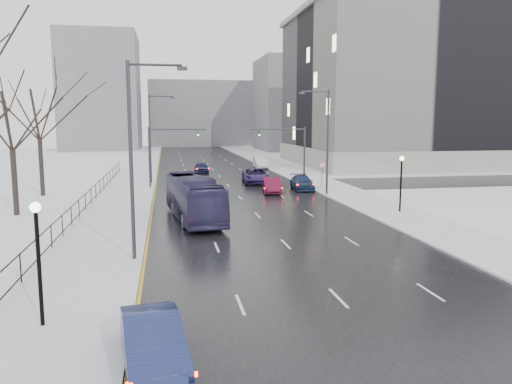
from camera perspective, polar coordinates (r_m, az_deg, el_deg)
road at (r=66.06m, az=-4.38°, el=1.96°), size 16.00×150.00×0.04m
cross_road at (r=54.22m, az=-3.07°, el=0.62°), size 130.00×10.00×0.04m
sidewalk_left at (r=65.82m, az=-13.52°, el=1.79°), size 5.00×150.00×0.16m
sidewalk_right at (r=67.92m, az=4.47°, el=2.18°), size 5.00×150.00×0.16m
park_strip at (r=67.05m, az=-21.65°, el=1.54°), size 14.00×150.00×0.12m
tree_park_d at (r=41.49m, az=-25.64°, el=-2.53°), size 8.75×8.75×12.50m
tree_park_e at (r=51.15m, az=-23.14°, el=-0.50°), size 9.45×9.45×13.50m
iron_fence at (r=36.42m, az=-20.08°, el=-2.15°), size 0.06×70.00×1.30m
streetlight_r_mid at (r=47.73m, az=7.94°, el=6.28°), size 2.95×0.25×10.00m
streetlight_l_near at (r=25.42m, az=-13.61°, el=4.56°), size 2.95×0.25×10.00m
streetlight_l_far at (r=57.37m, az=-11.80°, el=6.49°), size 2.95×0.25×10.00m
lamppost_l at (r=18.34m, az=-23.67°, el=-5.68°), size 0.36×0.36×4.28m
lamppost_r_mid at (r=39.73m, az=16.26°, el=1.80°), size 0.36×0.36×4.28m
mast_signal_right at (r=55.22m, az=4.49°, el=5.01°), size 6.10×0.33×6.50m
mast_signal_left at (r=53.42m, az=-10.96°, el=4.78°), size 6.10×0.33×6.50m
no_uturn_sign at (r=52.05m, az=7.58°, el=2.78°), size 0.60×0.06×2.70m
civic_building at (r=87.95m, az=18.37°, el=10.41°), size 41.00×31.00×24.80m
bldg_far_right at (r=125.29m, az=5.92°, el=9.89°), size 24.00×20.00×22.00m
bldg_far_left at (r=131.41m, az=-17.24°, el=10.80°), size 18.00×22.00×28.00m
bldg_far_center at (r=145.74m, az=-6.11°, el=8.85°), size 30.00×18.00×18.00m
sedan_left_near at (r=15.23m, az=-11.73°, el=-16.46°), size 2.24×4.84×1.54m
bus at (r=36.11m, az=-7.13°, el=-0.69°), size 3.89×11.42×3.12m
sedan_center_near at (r=45.77m, az=-6.13°, el=0.20°), size 2.17×4.67×1.55m
sedan_right_near at (r=49.14m, az=1.80°, el=0.78°), size 2.22×4.85×1.54m
sedan_right_cross at (r=56.71m, az=-0.03°, el=1.86°), size 3.31×6.36×1.71m
sedan_right_far at (r=51.86m, az=5.27°, el=1.09°), size 2.48×5.16×1.45m
sedan_center_far at (r=68.84m, az=-6.24°, el=2.82°), size 1.81×4.32×1.46m
sedan_right_distant at (r=74.73m, az=0.50°, el=3.37°), size 2.02×5.18×1.68m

